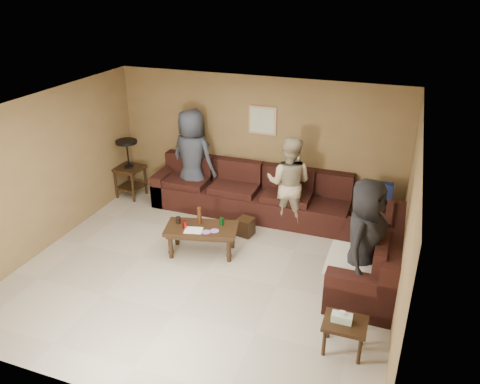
% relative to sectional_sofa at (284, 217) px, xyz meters
% --- Properties ---
extents(room, '(5.60, 5.50, 2.50)m').
position_rel_sectional_sofa_xyz_m(room, '(-0.81, -1.52, 1.34)').
color(room, '#AFA794').
rests_on(room, ground).
extents(sectional_sofa, '(4.65, 2.90, 0.97)m').
position_rel_sectional_sofa_xyz_m(sectional_sofa, '(0.00, 0.00, 0.00)').
color(sectional_sofa, black).
rests_on(sectional_sofa, ground).
extents(coffee_table, '(1.24, 0.82, 0.76)m').
position_rel_sectional_sofa_xyz_m(coffee_table, '(-1.08, -1.05, 0.08)').
color(coffee_table, black).
rests_on(coffee_table, ground).
extents(end_table_left, '(0.57, 0.57, 1.19)m').
position_rel_sectional_sofa_xyz_m(end_table_left, '(-3.31, 0.42, 0.29)').
color(end_table_left, black).
rests_on(end_table_left, ground).
extents(side_table_right, '(0.51, 0.42, 0.57)m').
position_rel_sectional_sofa_xyz_m(side_table_right, '(1.40, -2.47, 0.05)').
color(side_table_right, black).
rests_on(side_table_right, ground).
extents(waste_bin, '(0.30, 0.30, 0.31)m').
position_rel_sectional_sofa_xyz_m(waste_bin, '(-0.60, -0.27, -0.17)').
color(waste_bin, black).
rests_on(waste_bin, ground).
extents(wall_art, '(0.52, 0.04, 0.52)m').
position_rel_sectional_sofa_xyz_m(wall_art, '(-0.71, 0.96, 1.37)').
color(wall_art, tan).
rests_on(wall_art, ground).
extents(person_left, '(1.02, 0.77, 1.90)m').
position_rel_sectional_sofa_xyz_m(person_left, '(-1.96, 0.55, 0.62)').
color(person_left, '#2C313D').
rests_on(person_left, ground).
extents(person_middle, '(0.82, 0.64, 1.67)m').
position_rel_sectional_sofa_xyz_m(person_middle, '(-0.01, 0.29, 0.51)').
color(person_middle, tan).
rests_on(person_middle, ground).
extents(person_right, '(0.75, 0.98, 1.77)m').
position_rel_sectional_sofa_xyz_m(person_right, '(1.44, -1.33, 0.56)').
color(person_right, black).
rests_on(person_right, ground).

